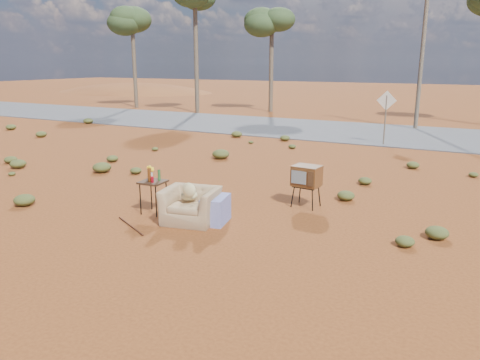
% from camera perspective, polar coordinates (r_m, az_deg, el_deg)
% --- Properties ---
extents(ground, '(140.00, 140.00, 0.00)m').
position_cam_1_polar(ground, '(9.59, -6.24, -6.03)').
color(ground, brown).
rests_on(ground, ground).
extents(highway, '(140.00, 7.00, 0.04)m').
position_cam_1_polar(highway, '(23.23, 14.85, 5.63)').
color(highway, '#565659').
rests_on(highway, ground).
extents(dirt_mound, '(26.00, 18.00, 2.00)m').
position_cam_1_polar(dirt_mound, '(54.38, -12.77, 10.40)').
color(dirt_mound, brown).
rests_on(dirt_mound, ground).
extents(armchair, '(1.40, 1.07, 0.97)m').
position_cam_1_polar(armchair, '(9.88, -5.49, -2.61)').
color(armchair, '#9C7B55').
rests_on(armchair, ground).
extents(tv_unit, '(0.65, 0.55, 0.98)m').
position_cam_1_polar(tv_unit, '(10.91, 8.12, 0.43)').
color(tv_unit, black).
rests_on(tv_unit, ground).
extents(side_table, '(0.54, 0.54, 1.04)m').
position_cam_1_polar(side_table, '(10.55, -10.65, 0.06)').
color(side_table, '#3B2215').
rests_on(side_table, ground).
extents(rusty_bar, '(1.16, 0.65, 0.03)m').
position_cam_1_polar(rusty_bar, '(9.95, -13.19, -5.46)').
color(rusty_bar, '#481C13').
rests_on(rusty_bar, ground).
extents(road_sign, '(0.78, 0.06, 2.19)m').
position_cam_1_polar(road_sign, '(19.84, 17.37, 8.38)').
color(road_sign, brown).
rests_on(road_sign, ground).
extents(eucalyptus_far_left, '(3.20, 3.20, 7.10)m').
position_cam_1_polar(eucalyptus_far_left, '(35.94, -13.02, 18.09)').
color(eucalyptus_far_left, brown).
rests_on(eucalyptus_far_left, ground).
extents(eucalyptus_left, '(3.20, 3.20, 8.10)m').
position_cam_1_polar(eucalyptus_left, '(31.67, -5.51, 20.72)').
color(eucalyptus_left, brown).
rests_on(eucalyptus_left, ground).
extents(eucalyptus_near_left, '(3.20, 3.20, 6.60)m').
position_cam_1_polar(eucalyptus_near_left, '(32.28, 3.90, 18.01)').
color(eucalyptus_near_left, brown).
rests_on(eucalyptus_near_left, ground).
extents(utility_pole_center, '(1.40, 0.20, 8.00)m').
position_cam_1_polar(utility_pole_center, '(25.14, 21.42, 15.21)').
color(utility_pole_center, brown).
rests_on(utility_pole_center, ground).
extents(scrub_patch, '(17.49, 8.07, 0.33)m').
position_cam_1_polar(scrub_patch, '(13.60, 1.18, 0.77)').
color(scrub_patch, '#4A4F22').
rests_on(scrub_patch, ground).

